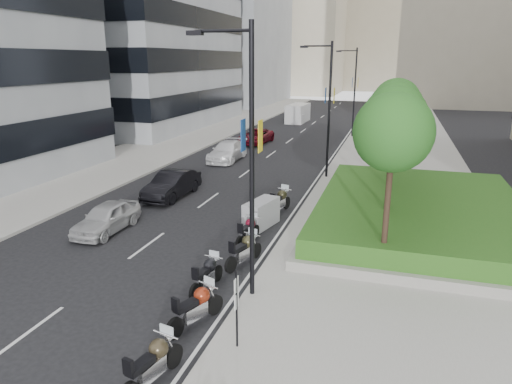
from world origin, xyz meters
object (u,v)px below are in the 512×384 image
at_px(car_c, 227,151).
at_px(lamp_post_1, 327,104).
at_px(lamp_post_0, 247,152).
at_px(motorcycle_1, 196,307).
at_px(motorcycle_0, 153,363).
at_px(motorcycle_3, 244,250).
at_px(motorcycle_6, 280,201).
at_px(delivery_van, 298,114).
at_px(motorcycle_4, 248,231).
at_px(parking_sign, 237,305).
at_px(lamp_post_2, 353,88).
at_px(car_d, 256,136).
at_px(car_b, 172,185).
at_px(car_a, 106,218).
at_px(motorcycle_2, 207,275).
at_px(motorcycle_5, 261,214).

bearing_deg(car_c, lamp_post_1, -23.46).
height_order(lamp_post_0, lamp_post_1, same).
bearing_deg(motorcycle_1, motorcycle_0, -157.17).
bearing_deg(motorcycle_0, car_c, 28.36).
xyz_separation_m(motorcycle_3, motorcycle_6, (-0.21, 6.61, 0.03)).
bearing_deg(delivery_van, motorcycle_4, -78.55).
bearing_deg(motorcycle_6, car_c, 44.56).
bearing_deg(motorcycle_6, parking_sign, -159.23).
distance_m(lamp_post_2, car_d, 11.49).
height_order(lamp_post_1, car_b, lamp_post_1).
height_order(car_a, car_b, car_b).
bearing_deg(motorcycle_0, car_d, 24.64).
bearing_deg(motorcycle_3, motorcycle_6, 19.79).
bearing_deg(delivery_van, motorcycle_2, -79.53).
bearing_deg(parking_sign, motorcycle_6, 98.45).
bearing_deg(motorcycle_6, motorcycle_0, -166.71).
xyz_separation_m(motorcycle_6, car_d, (-7.30, 19.52, 0.06)).
xyz_separation_m(lamp_post_0, lamp_post_1, (0.00, 17.00, 0.00)).
distance_m(lamp_post_1, motorcycle_6, 9.21).
relative_size(lamp_post_1, motorcycle_2, 4.16).
xyz_separation_m(lamp_post_0, motorcycle_4, (-1.46, 4.56, -4.49)).
height_order(lamp_post_0, delivery_van, lamp_post_0).
xyz_separation_m(parking_sign, motorcycle_4, (-2.12, 7.56, -0.88)).
height_order(motorcycle_5, car_b, car_b).
height_order(motorcycle_1, delivery_van, delivery_van).
bearing_deg(motorcycle_2, motorcycle_6, 4.95).
bearing_deg(car_a, motorcycle_1, -39.54).
xyz_separation_m(lamp_post_0, car_a, (-8.31, 3.96, -4.37)).
distance_m(lamp_post_2, motorcycle_2, 35.27).
bearing_deg(car_c, motorcycle_3, -68.44).
xyz_separation_m(lamp_post_2, motorcycle_2, (-1.53, -34.95, -4.49)).
height_order(motorcycle_4, car_c, car_c).
bearing_deg(motorcycle_5, car_d, 31.27).
distance_m(car_a, car_d, 24.57).
height_order(parking_sign, motorcycle_3, parking_sign).
height_order(motorcycle_4, motorcycle_6, motorcycle_6).
bearing_deg(motorcycle_4, car_c, 32.29).
bearing_deg(lamp_post_1, motorcycle_5, -98.15).
height_order(motorcycle_0, motorcycle_5, motorcycle_5).
bearing_deg(car_b, motorcycle_0, -62.51).
height_order(motorcycle_4, motorcycle_5, motorcycle_5).
height_order(motorcycle_5, car_a, car_a).
relative_size(motorcycle_3, motorcycle_6, 0.94).
height_order(lamp_post_0, motorcycle_6, lamp_post_0).
bearing_deg(lamp_post_2, motorcycle_0, -91.28).
xyz_separation_m(motorcycle_1, car_c, (-7.42, 22.63, 0.13)).
distance_m(motorcycle_1, car_b, 13.94).
relative_size(motorcycle_5, delivery_van, 0.42).
xyz_separation_m(lamp_post_0, parking_sign, (0.66, -3.00, -3.61)).
xyz_separation_m(parking_sign, motorcycle_5, (-2.13, 9.68, -0.79)).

